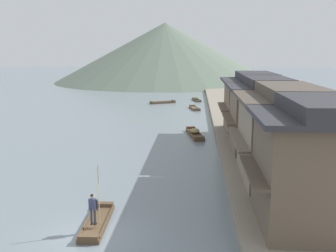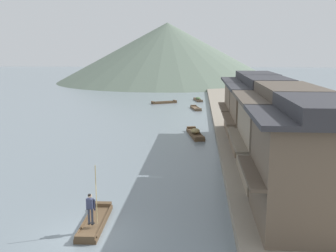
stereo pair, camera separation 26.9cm
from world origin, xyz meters
name	(u,v)px [view 1 (the left image)]	position (x,y,z in m)	size (l,w,h in m)	color
ground_plane	(92,236)	(0.00, 0.00, 0.00)	(400.00, 400.00, 0.00)	slate
riverbank_right	(287,122)	(16.04, 30.00, 0.28)	(18.00, 110.00, 0.57)	gray
boat_foreground_poled	(97,222)	(-0.04, 1.22, 0.14)	(1.24, 4.31, 0.41)	brown
boatman_person	(93,205)	(0.02, 0.39, 1.42)	(0.57, 0.30, 3.04)	black
boat_moored_nearest	(195,133)	(4.91, 22.94, 0.27)	(2.08, 5.62, 0.80)	brown
boat_moored_second	(197,99)	(5.10, 52.30, 0.24)	(1.80, 4.15, 0.67)	brown
boat_moored_third	(195,108)	(4.80, 41.85, 0.15)	(1.85, 4.15, 0.44)	brown
boat_moored_far	(163,102)	(-0.70, 48.37, 0.15)	(4.40, 3.01, 0.44)	brown
house_waterfront_nearest	(319,165)	(10.82, 0.90, 3.58)	(6.61, 6.24, 6.14)	brown
house_waterfront_second	(288,134)	(10.95, 7.71, 3.56)	(6.89, 7.75, 6.14)	gray
house_waterfront_tall	(266,114)	(10.86, 15.59, 3.57)	(6.71, 7.09, 6.14)	#75604C
house_waterfront_narrow	(255,103)	(10.98, 22.59, 3.57)	(6.94, 7.44, 6.14)	#75604C
hill_far_west	(165,52)	(-4.15, 97.22, 8.46)	(63.83, 63.83, 16.92)	#5B6B5B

